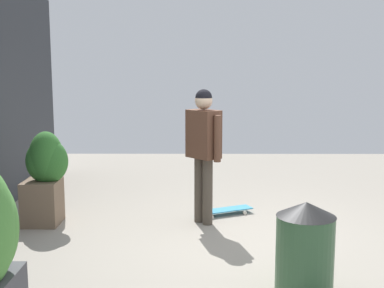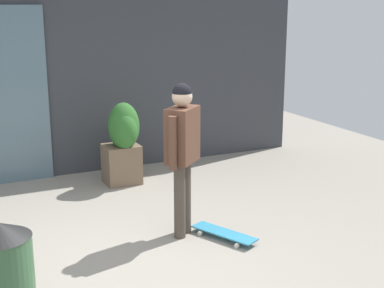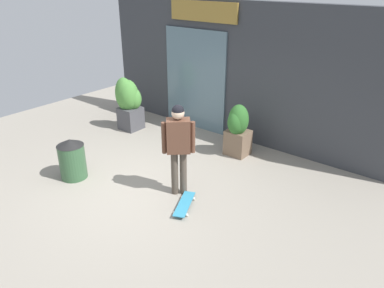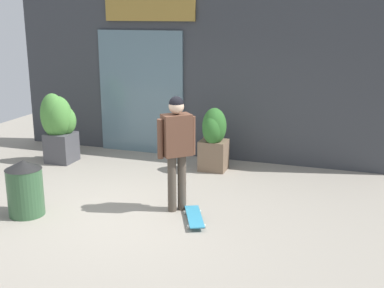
# 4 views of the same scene
# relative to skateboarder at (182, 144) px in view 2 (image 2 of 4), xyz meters

# --- Properties ---
(ground_plane) EXTENTS (12.00, 12.00, 0.00)m
(ground_plane) POSITION_rel_skateboarder_xyz_m (-0.65, -0.29, -1.08)
(ground_plane) COLOR gray
(building_facade) EXTENTS (7.93, 0.31, 3.26)m
(building_facade) POSITION_rel_skateboarder_xyz_m (-0.71, 2.96, 0.54)
(building_facade) COLOR #383A3F
(building_facade) RESTS_ON ground_plane
(skateboarder) EXTENTS (0.48, 0.47, 1.75)m
(skateboarder) POSITION_rel_skateboarder_xyz_m (0.00, 0.00, 0.00)
(skateboarder) COLOR #4C4238
(skateboarder) RESTS_ON ground_plane
(skateboard) EXTENTS (0.53, 0.82, 0.08)m
(skateboard) POSITION_rel_skateboarder_xyz_m (0.38, -0.30, -1.02)
(skateboard) COLOR teal
(skateboard) RESTS_ON ground_plane
(planter_box_left) EXTENTS (0.51, 0.58, 1.21)m
(planter_box_left) POSITION_rel_skateboarder_xyz_m (-0.02, 2.05, -0.41)
(planter_box_left) COLOR brown
(planter_box_left) RESTS_ON ground_plane
(trash_bin) EXTENTS (0.53, 0.53, 0.84)m
(trash_bin) POSITION_rel_skateboarder_xyz_m (-2.06, -0.88, -0.66)
(trash_bin) COLOR #335938
(trash_bin) RESTS_ON ground_plane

